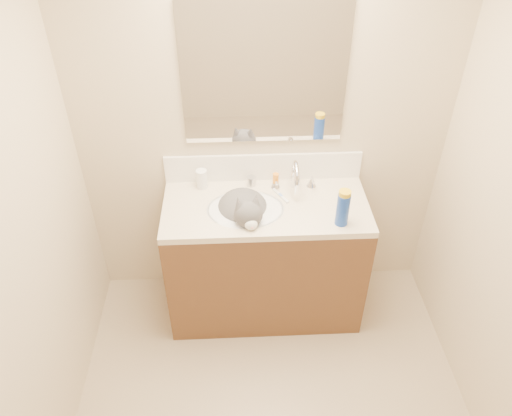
{
  "coord_description": "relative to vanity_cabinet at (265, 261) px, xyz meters",
  "views": [
    {
      "loc": [
        -0.17,
        -1.31,
        2.63
      ],
      "look_at": [
        -0.06,
        0.92,
        0.88
      ],
      "focal_mm": 35.0,
      "sensor_mm": 36.0,
      "label": 1
    }
  ],
  "objects": [
    {
      "name": "room_shell",
      "position": [
        0.0,
        -0.97,
        1.08
      ],
      "size": [
        2.24,
        2.54,
        2.52
      ],
      "color": "beige",
      "rests_on": "ground"
    },
    {
      "name": "vanity_cabinet",
      "position": [
        0.0,
        0.0,
        0.0
      ],
      "size": [
        1.2,
        0.55,
        0.82
      ],
      "primitive_type": "cube",
      "color": "#54331C",
      "rests_on": "ground"
    },
    {
      "name": "counter_slab",
      "position": [
        0.0,
        0.0,
        0.43
      ],
      "size": [
        1.2,
        0.55,
        0.04
      ],
      "primitive_type": "cube",
      "color": "beige",
      "rests_on": "vanity_cabinet"
    },
    {
      "name": "basin",
      "position": [
        -0.12,
        -0.03,
        0.38
      ],
      "size": [
        0.45,
        0.36,
        0.14
      ],
      "primitive_type": "ellipsoid",
      "color": "white",
      "rests_on": "vanity_cabinet"
    },
    {
      "name": "faucet",
      "position": [
        0.18,
        0.14,
        0.54
      ],
      "size": [
        0.28,
        0.2,
        0.21
      ],
      "color": "silver",
      "rests_on": "counter_slab"
    },
    {
      "name": "cat",
      "position": [
        -0.13,
        -0.02,
        0.43
      ],
      "size": [
        0.4,
        0.45,
        0.33
      ],
      "rotation": [
        0.0,
        0.0,
        0.19
      ],
      "color": "#4C4A4C",
      "rests_on": "basin"
    },
    {
      "name": "backsplash",
      "position": [
        0.0,
        0.26,
        0.54
      ],
      "size": [
        1.2,
        0.02,
        0.18
      ],
      "primitive_type": "cube",
      "color": "white",
      "rests_on": "counter_slab"
    },
    {
      "name": "mirror",
      "position": [
        0.0,
        0.26,
        1.13
      ],
      "size": [
        0.9,
        0.02,
        0.8
      ],
      "primitive_type": "cube",
      "color": "white",
      "rests_on": "room_shell"
    },
    {
      "name": "pill_bottle",
      "position": [
        -0.37,
        0.2,
        0.51
      ],
      "size": [
        0.08,
        0.08,
        0.12
      ],
      "primitive_type": "cylinder",
      "rotation": [
        0.0,
        0.0,
        0.17
      ],
      "color": "white",
      "rests_on": "counter_slab"
    },
    {
      "name": "pill_label",
      "position": [
        -0.37,
        0.2,
        0.49
      ],
      "size": [
        0.06,
        0.06,
        0.04
      ],
      "primitive_type": "cylinder",
      "rotation": [
        0.0,
        0.0,
        0.17
      ],
      "color": "orange",
      "rests_on": "pill_bottle"
    },
    {
      "name": "silver_jar",
      "position": [
        -0.08,
        0.2,
        0.48
      ],
      "size": [
        0.06,
        0.06,
        0.06
      ],
      "primitive_type": "cylinder",
      "rotation": [
        0.0,
        0.0,
        0.23
      ],
      "color": "#B7B7BC",
      "rests_on": "counter_slab"
    },
    {
      "name": "amber_bottle",
      "position": [
        0.07,
        0.18,
        0.5
      ],
      "size": [
        0.05,
        0.05,
        0.09
      ],
      "primitive_type": "cylinder",
      "rotation": [
        0.0,
        0.0,
        -0.37
      ],
      "color": "orange",
      "rests_on": "counter_slab"
    },
    {
      "name": "toothbrush",
      "position": [
        0.09,
        0.08,
        0.46
      ],
      "size": [
        0.09,
        0.15,
        0.01
      ],
      "primitive_type": "cube",
      "rotation": [
        0.0,
        0.0,
        0.49
      ],
      "color": "white",
      "rests_on": "counter_slab"
    },
    {
      "name": "toothbrush_head",
      "position": [
        0.09,
        0.08,
        0.46
      ],
      "size": [
        0.03,
        0.03,
        0.01
      ],
      "primitive_type": "cube",
      "rotation": [
        0.0,
        0.0,
        0.49
      ],
      "color": "#6F96ED",
      "rests_on": "counter_slab"
    },
    {
      "name": "spray_can",
      "position": [
        0.41,
        -0.18,
        0.55
      ],
      "size": [
        0.07,
        0.07,
        0.19
      ],
      "primitive_type": "cylinder",
      "rotation": [
        0.0,
        0.0,
        -0.02
      ],
      "color": "#173DA6",
      "rests_on": "counter_slab"
    },
    {
      "name": "spray_cap",
      "position": [
        0.41,
        -0.18,
        0.65
      ],
      "size": [
        0.07,
        0.07,
        0.04
      ],
      "primitive_type": "cylinder",
      "rotation": [
        0.0,
        0.0,
        -0.02
      ],
      "color": "gold",
      "rests_on": "spray_can"
    }
  ]
}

